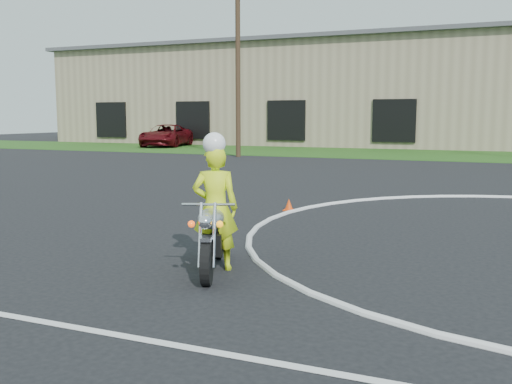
% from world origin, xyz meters
% --- Properties ---
extents(primary_motorcycle, '(0.97, 2.05, 1.13)m').
position_xyz_m(primary_motorcycle, '(-5.24, -1.33, 0.55)').
color(primary_motorcycle, black).
rests_on(primary_motorcycle, ground).
extents(rider_primary_grp, '(0.81, 0.67, 2.10)m').
position_xyz_m(rider_primary_grp, '(-5.25, -1.20, 1.01)').
color(rider_primary_grp, '#E0FC1A').
rests_on(rider_primary_grp, ground).
extents(pickup_grp, '(4.10, 6.54, 1.68)m').
position_xyz_m(pickup_grp, '(-24.70, 28.93, 0.84)').
color(pickup_grp, '#4F090E').
rests_on(pickup_grp, ground).
extents(warehouse, '(41.00, 17.00, 8.30)m').
position_xyz_m(warehouse, '(-18.00, 39.99, 4.16)').
color(warehouse, tan).
rests_on(warehouse, ground).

